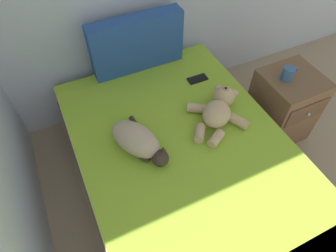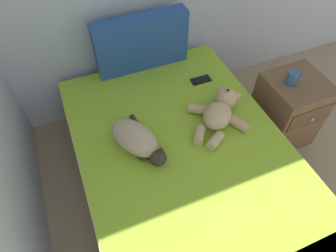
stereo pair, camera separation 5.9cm
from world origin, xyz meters
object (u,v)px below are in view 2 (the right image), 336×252
at_px(bed, 188,178).
at_px(patterned_cushion, 141,43).
at_px(cat, 137,140).
at_px(cell_phone, 201,80).
at_px(mug, 293,78).
at_px(nightstand, 287,111).
at_px(teddy_bear, 220,111).

bearing_deg(bed, patterned_cushion, 88.30).
distance_m(cat, cell_phone, 0.74).
bearing_deg(cat, patterned_cushion, 68.33).
bearing_deg(bed, mug, 15.02).
xyz_separation_m(bed, cell_phone, (0.36, 0.58, 0.25)).
relative_size(cat, cell_phone, 2.98).
height_order(cat, nightstand, cat).
xyz_separation_m(patterned_cushion, mug, (0.84, -0.68, -0.06)).
xyz_separation_m(patterned_cushion, nightstand, (0.90, -0.70, -0.40)).
relative_size(bed, patterned_cushion, 2.91).
relative_size(teddy_bear, mug, 3.70).
xyz_separation_m(cat, cell_phone, (0.62, 0.39, -0.07)).
relative_size(cell_phone, mug, 1.24).
relative_size(bed, cat, 4.53).
bearing_deg(bed, cat, 143.70).
bearing_deg(bed, nightstand, 12.86).
distance_m(cat, teddy_bear, 0.57).
distance_m(teddy_bear, mug, 0.57).
bearing_deg(cell_phone, patterned_cushion, 135.58).
relative_size(cell_phone, nightstand, 0.26).
distance_m(patterned_cushion, teddy_bear, 0.77).
bearing_deg(mug, teddy_bear, -177.53).
relative_size(teddy_bear, cell_phone, 2.99).
distance_m(bed, nightstand, 0.96).
xyz_separation_m(patterned_cushion, cat, (-0.29, -0.72, -0.13)).
bearing_deg(nightstand, cat, -178.97).
bearing_deg(teddy_bear, nightstand, 0.42).
bearing_deg(teddy_bear, cat, -178.30).
bearing_deg(teddy_bear, patterned_cushion, 111.51).
bearing_deg(nightstand, bed, -167.14).
distance_m(bed, cell_phone, 0.73).
bearing_deg(patterned_cushion, teddy_bear, -68.49).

